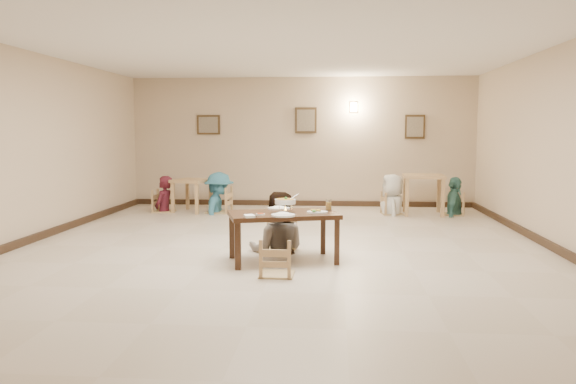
# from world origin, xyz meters

# --- Properties ---
(floor) EXTENTS (10.00, 10.00, 0.00)m
(floor) POSITION_xyz_m (0.00, 0.00, 0.00)
(floor) COLOR beige
(floor) RESTS_ON ground
(ceiling) EXTENTS (10.00, 10.00, 0.00)m
(ceiling) POSITION_xyz_m (0.00, 0.00, 3.00)
(ceiling) COLOR white
(ceiling) RESTS_ON wall_back
(wall_back) EXTENTS (10.00, 0.00, 10.00)m
(wall_back) POSITION_xyz_m (0.00, 5.00, 1.50)
(wall_back) COLOR #CBB192
(wall_back) RESTS_ON floor
(wall_front) EXTENTS (10.00, 0.00, 10.00)m
(wall_front) POSITION_xyz_m (0.00, -5.00, 1.50)
(wall_front) COLOR #CBB192
(wall_front) RESTS_ON floor
(wall_left) EXTENTS (0.00, 10.00, 10.00)m
(wall_left) POSITION_xyz_m (-4.00, 0.00, 1.50)
(wall_left) COLOR #CBB192
(wall_left) RESTS_ON floor
(wall_right) EXTENTS (0.00, 10.00, 10.00)m
(wall_right) POSITION_xyz_m (4.00, 0.00, 1.50)
(wall_right) COLOR #CBB192
(wall_right) RESTS_ON floor
(baseboard_back) EXTENTS (8.00, 0.06, 0.12)m
(baseboard_back) POSITION_xyz_m (0.00, 4.97, 0.06)
(baseboard_back) COLOR #302014
(baseboard_back) RESTS_ON floor
(baseboard_left) EXTENTS (0.06, 10.00, 0.12)m
(baseboard_left) POSITION_xyz_m (-3.97, 0.00, 0.06)
(baseboard_left) COLOR #302014
(baseboard_left) RESTS_ON floor
(baseboard_right) EXTENTS (0.06, 10.00, 0.12)m
(baseboard_right) POSITION_xyz_m (3.97, 0.00, 0.06)
(baseboard_right) COLOR #302014
(baseboard_right) RESTS_ON floor
(picture_a) EXTENTS (0.55, 0.04, 0.45)m
(picture_a) POSITION_xyz_m (-2.20, 4.96, 1.90)
(picture_a) COLOR #3B2917
(picture_a) RESTS_ON wall_back
(picture_b) EXTENTS (0.50, 0.04, 0.60)m
(picture_b) POSITION_xyz_m (0.10, 4.96, 2.00)
(picture_b) COLOR #3B2917
(picture_b) RESTS_ON wall_back
(picture_c) EXTENTS (0.45, 0.04, 0.55)m
(picture_c) POSITION_xyz_m (2.60, 4.96, 1.85)
(picture_c) COLOR #3B2917
(picture_c) RESTS_ON wall_back
(wall_sconce) EXTENTS (0.16, 0.05, 0.22)m
(wall_sconce) POSITION_xyz_m (1.20, 4.96, 2.30)
(wall_sconce) COLOR #FFD88C
(wall_sconce) RESTS_ON wall_back
(main_table) EXTENTS (1.59, 1.17, 0.66)m
(main_table) POSITION_xyz_m (0.09, -0.77, 0.59)
(main_table) COLOR #3B2214
(main_table) RESTS_ON floor
(chair_far) EXTENTS (0.51, 0.51, 1.08)m
(chair_far) POSITION_xyz_m (-0.05, -0.02, 0.54)
(chair_far) COLOR tan
(chair_far) RESTS_ON floor
(chair_near) EXTENTS (0.41, 0.41, 0.87)m
(chair_near) POSITION_xyz_m (0.08, -1.50, 0.43)
(chair_near) COLOR tan
(chair_near) RESTS_ON floor
(main_diner) EXTENTS (0.89, 0.71, 1.75)m
(main_diner) POSITION_xyz_m (-0.05, -0.13, 0.88)
(main_diner) COLOR gray
(main_diner) RESTS_ON floor
(curry_warmer) EXTENTS (0.31, 0.28, 0.25)m
(curry_warmer) POSITION_xyz_m (0.12, -0.76, 0.81)
(curry_warmer) COLOR silver
(curry_warmer) RESTS_ON main_table
(rice_plate_far) EXTENTS (0.31, 0.31, 0.07)m
(rice_plate_far) POSITION_xyz_m (0.00, -0.46, 0.68)
(rice_plate_far) COLOR white
(rice_plate_far) RESTS_ON main_table
(rice_plate_near) EXTENTS (0.31, 0.31, 0.07)m
(rice_plate_near) POSITION_xyz_m (0.12, -1.09, 0.68)
(rice_plate_near) COLOR white
(rice_plate_near) RESTS_ON main_table
(fried_plate) EXTENTS (0.28, 0.28, 0.06)m
(fried_plate) POSITION_xyz_m (0.55, -0.78, 0.68)
(fried_plate) COLOR white
(fried_plate) RESTS_ON main_table
(chili_dish) EXTENTS (0.12, 0.12, 0.02)m
(chili_dish) POSITION_xyz_m (-0.18, -1.02, 0.68)
(chili_dish) COLOR white
(chili_dish) RESTS_ON main_table
(napkin_cutlery) EXTENTS (0.20, 0.26, 0.03)m
(napkin_cutlery) POSITION_xyz_m (-0.29, -1.21, 0.68)
(napkin_cutlery) COLOR white
(napkin_cutlery) RESTS_ON main_table
(drink_glass) EXTENTS (0.08, 0.08, 0.15)m
(drink_glass) POSITION_xyz_m (0.70, -0.51, 0.74)
(drink_glass) COLOR white
(drink_glass) RESTS_ON main_table
(bg_table_left) EXTENTS (0.89, 0.89, 0.71)m
(bg_table_left) POSITION_xyz_m (-2.31, 3.75, 0.58)
(bg_table_left) COLOR tan
(bg_table_left) RESTS_ON floor
(bg_table_right) EXTENTS (0.89, 0.89, 0.84)m
(bg_table_right) POSITION_xyz_m (2.64, 3.78, 0.70)
(bg_table_right) COLOR tan
(bg_table_right) RESTS_ON floor
(bg_chair_ll) EXTENTS (0.43, 0.43, 0.91)m
(bg_chair_ll) POSITION_xyz_m (-2.92, 3.69, 0.45)
(bg_chair_ll) COLOR tan
(bg_chair_ll) RESTS_ON floor
(bg_chair_lr) EXTENTS (0.49, 0.49, 1.05)m
(bg_chair_lr) POSITION_xyz_m (-1.71, 3.69, 0.52)
(bg_chair_lr) COLOR tan
(bg_chair_lr) RESTS_ON floor
(bg_chair_rl) EXTENTS (0.41, 0.41, 0.88)m
(bg_chair_rl) POSITION_xyz_m (2.00, 3.76, 0.44)
(bg_chair_rl) COLOR tan
(bg_chair_rl) RESTS_ON floor
(bg_chair_rr) EXTENTS (0.41, 0.41, 0.87)m
(bg_chair_rr) POSITION_xyz_m (3.28, 3.76, 0.43)
(bg_chair_rr) COLOR tan
(bg_chair_rr) RESTS_ON floor
(bg_diner_a) EXTENTS (0.47, 0.63, 1.57)m
(bg_diner_a) POSITION_xyz_m (-2.92, 3.69, 0.79)
(bg_diner_a) COLOR #4F1622
(bg_diner_a) RESTS_ON floor
(bg_diner_b) EXTENTS (0.67, 1.15, 1.75)m
(bg_diner_b) POSITION_xyz_m (-1.71, 3.69, 0.88)
(bg_diner_b) COLOR teal
(bg_diner_b) RESTS_ON floor
(bg_diner_c) EXTENTS (0.56, 0.84, 1.70)m
(bg_diner_c) POSITION_xyz_m (2.00, 3.76, 0.85)
(bg_diner_c) COLOR silver
(bg_diner_c) RESTS_ON floor
(bg_diner_d) EXTENTS (0.67, 1.01, 1.60)m
(bg_diner_d) POSITION_xyz_m (3.28, 3.76, 0.80)
(bg_diner_d) COLOR #44837A
(bg_diner_d) RESTS_ON floor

